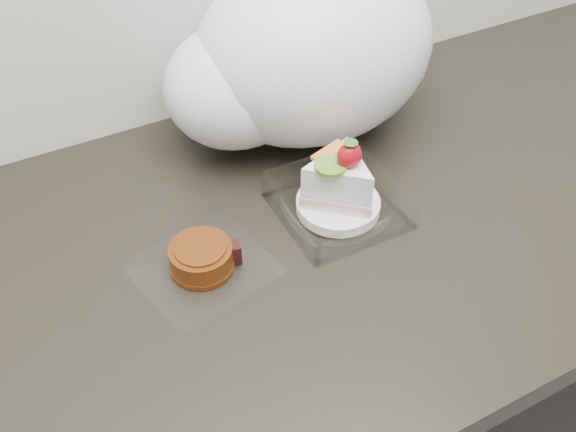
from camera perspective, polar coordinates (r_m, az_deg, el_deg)
The scene contains 4 objects.
counter at distance 1.18m, azimuth -0.92°, elevation -17.38°, with size 2.04×0.64×0.90m.
cake_tray at distance 0.83m, azimuth 4.54°, elevation 2.03°, with size 0.15×0.15×0.12m.
mooncake_wrap at distance 0.78m, azimuth -7.59°, elevation -3.81°, with size 0.18×0.17×0.04m.
plastic_bag at distance 0.92m, azimuth 1.08°, elevation 14.07°, with size 0.42×0.31×0.32m.
Camera 1 is at (-0.25, 1.18, 1.48)m, focal length 40.00 mm.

